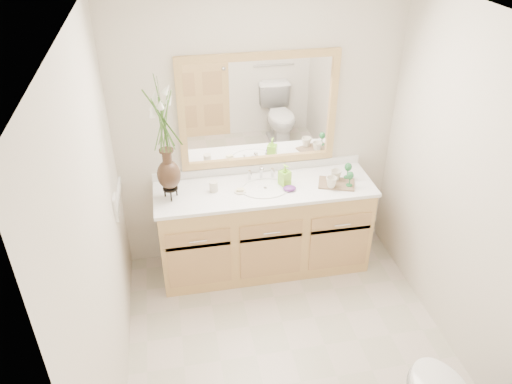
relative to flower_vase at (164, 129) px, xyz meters
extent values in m
plane|color=beige|center=(0.77, -1.00, -1.44)|extent=(2.60, 2.60, 0.00)
cube|color=white|center=(0.77, -1.00, 0.96)|extent=(2.40, 2.60, 0.02)
cube|color=silver|center=(0.77, 0.30, -0.24)|extent=(2.40, 0.02, 2.40)
cube|color=silver|center=(-0.43, -1.00, -0.24)|extent=(0.02, 2.60, 2.40)
cube|color=silver|center=(1.97, -1.00, -0.24)|extent=(0.02, 2.60, 2.40)
cube|color=tan|center=(0.77, 0.01, -1.04)|extent=(1.80, 0.55, 0.80)
cube|color=white|center=(0.77, 0.01, -0.63)|extent=(1.84, 0.57, 0.03)
ellipsoid|color=white|center=(0.77, -0.01, -0.67)|extent=(0.38, 0.30, 0.12)
cylinder|color=silver|center=(0.77, 0.17, -0.56)|extent=(0.02, 0.02, 0.11)
cylinder|color=silver|center=(0.67, 0.17, -0.57)|extent=(0.02, 0.02, 0.08)
cylinder|color=silver|center=(0.87, 0.17, -0.57)|extent=(0.02, 0.02, 0.08)
cube|color=white|center=(0.77, 0.28, -0.04)|extent=(1.20, 0.01, 0.85)
cube|color=tan|center=(0.77, 0.27, 0.42)|extent=(1.32, 0.04, 0.06)
cube|color=tan|center=(0.77, 0.27, -0.49)|extent=(1.32, 0.04, 0.06)
cube|color=tan|center=(0.14, 0.27, -0.04)|extent=(0.06, 0.04, 0.85)
cube|color=tan|center=(1.40, 0.27, -0.04)|extent=(0.06, 0.04, 0.85)
cube|color=white|center=(-0.41, -0.24, -0.46)|extent=(0.02, 0.12, 0.12)
cylinder|color=black|center=(0.00, 0.00, -0.52)|extent=(0.12, 0.12, 0.01)
ellipsoid|color=black|center=(0.00, 0.00, -0.40)|extent=(0.19, 0.19, 0.24)
cylinder|color=black|center=(0.00, 0.00, -0.24)|extent=(0.08, 0.08, 0.11)
cylinder|color=#4C7A33|center=(0.00, 0.00, 0.04)|extent=(0.07, 0.07, 0.44)
cylinder|color=beige|center=(0.35, 0.04, -0.57)|extent=(0.07, 0.07, 0.09)
cylinder|color=beige|center=(0.56, -0.02, -0.60)|extent=(0.10, 0.10, 0.01)
cube|color=beige|center=(0.56, -0.02, -0.59)|extent=(0.07, 0.05, 0.02)
imported|color=#82D231|center=(0.95, 0.03, -0.53)|extent=(0.10, 0.10, 0.17)
ellipsoid|color=#61297B|center=(0.97, -0.07, -0.59)|extent=(0.13, 0.12, 0.04)
cube|color=brown|center=(1.38, -0.05, -0.60)|extent=(0.35, 0.29, 0.01)
imported|color=beige|center=(1.31, -0.10, -0.55)|extent=(0.09, 0.09, 0.09)
imported|color=beige|center=(1.39, 0.00, -0.55)|extent=(0.12, 0.11, 0.09)
cylinder|color=#267439|center=(1.47, -0.11, -0.59)|extent=(0.05, 0.05, 0.01)
cylinder|color=#267439|center=(1.47, -0.11, -0.55)|extent=(0.01, 0.01, 0.08)
ellipsoid|color=#267439|center=(1.47, -0.11, -0.50)|extent=(0.06, 0.06, 0.07)
cylinder|color=#267439|center=(1.50, 0.02, -0.59)|extent=(0.06, 0.06, 0.01)
cylinder|color=#267439|center=(1.50, 0.02, -0.55)|extent=(0.01, 0.01, 0.09)
ellipsoid|color=#267439|center=(1.50, 0.02, -0.49)|extent=(0.06, 0.06, 0.07)
camera|label=1|loc=(0.04, -3.46, 1.56)|focal=35.00mm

